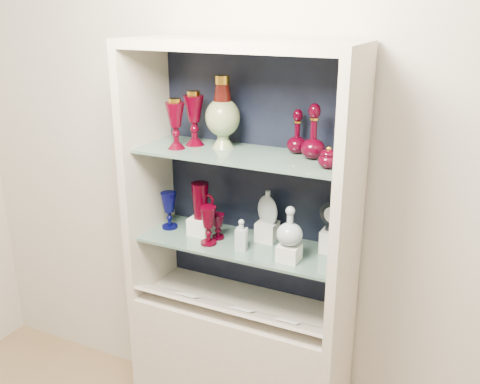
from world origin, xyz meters
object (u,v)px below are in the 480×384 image
at_px(flat_flask, 268,206).
at_px(ruby_decanter_a, 314,128).
at_px(ruby_decanter_b, 297,130).
at_px(ruby_pitcher, 200,201).
at_px(cobalt_goblet, 169,210).
at_px(lidded_bowl, 328,157).
at_px(enamel_urn, 223,112).
at_px(clear_round_decanter, 290,227).
at_px(ruby_goblet_small, 218,226).
at_px(clear_square_bottle, 241,234).
at_px(cameo_medallion, 332,216).
at_px(ruby_goblet_tall, 208,226).
at_px(pedestal_lamp_left, 176,124).
at_px(pedestal_lamp_right, 194,118).

bearing_deg(flat_flask, ruby_decanter_a, 10.01).
distance_m(ruby_decanter_b, flat_flask, 0.37).
height_order(ruby_pitcher, flat_flask, ruby_pitcher).
bearing_deg(cobalt_goblet, flat_flask, 7.89).
xyz_separation_m(lidded_bowl, flat_flask, (-0.30, 0.13, -0.30)).
bearing_deg(cobalt_goblet, ruby_pitcher, 1.17).
bearing_deg(lidded_bowl, flat_flask, 156.78).
height_order(cobalt_goblet, flat_flask, flat_flask).
bearing_deg(enamel_urn, flat_flask, 6.09).
xyz_separation_m(ruby_pitcher, clear_round_decanter, (0.47, -0.08, -0.01)).
distance_m(flat_flask, clear_round_decanter, 0.22).
relative_size(ruby_decanter_a, clear_round_decanter, 1.56).
relative_size(ruby_goblet_small, ruby_pitcher, 0.70).
height_order(clear_square_bottle, cameo_medallion, cameo_medallion).
bearing_deg(ruby_goblet_small, cobalt_goblet, 177.78).
bearing_deg(ruby_goblet_tall, flat_flask, 33.74).
height_order(ruby_goblet_small, flat_flask, flat_flask).
bearing_deg(pedestal_lamp_left, ruby_decanter_b, 16.88).
bearing_deg(ruby_goblet_tall, ruby_decanter_a, 15.70).
distance_m(ruby_pitcher, cameo_medallion, 0.61).
xyz_separation_m(enamel_urn, ruby_goblet_tall, (-0.01, -0.13, -0.49)).
bearing_deg(ruby_decanter_b, clear_square_bottle, -138.93).
height_order(pedestal_lamp_right, lidded_bowl, pedestal_lamp_right).
xyz_separation_m(cobalt_goblet, ruby_goblet_tall, (0.26, -0.08, -0.00)).
bearing_deg(clear_square_bottle, ruby_decanter_a, 21.40).
bearing_deg(ruby_decanter_a, ruby_goblet_small, -173.27).
bearing_deg(clear_round_decanter, ruby_decanter_a, 68.32).
height_order(pedestal_lamp_left, ruby_decanter_a, ruby_decanter_a).
relative_size(ruby_decanter_b, clear_round_decanter, 1.23).
distance_m(pedestal_lamp_right, ruby_goblet_small, 0.50).
relative_size(ruby_decanter_b, lidded_bowl, 2.24).
xyz_separation_m(cobalt_goblet, clear_square_bottle, (0.42, -0.07, -0.02)).
bearing_deg(pedestal_lamp_right, cameo_medallion, 4.20).
bearing_deg(cameo_medallion, ruby_decanter_a, -142.22).
relative_size(ruby_decanter_b, ruby_pitcher, 1.18).
bearing_deg(ruby_pitcher, lidded_bowl, -8.41).
bearing_deg(enamel_urn, ruby_decanter_b, 8.34).
bearing_deg(lidded_bowl, ruby_decanter_a, 133.12).
distance_m(ruby_decanter_a, ruby_goblet_tall, 0.64).
xyz_separation_m(ruby_goblet_tall, cameo_medallion, (0.52, 0.16, 0.08)).
relative_size(pedestal_lamp_left, cobalt_goblet, 1.23).
distance_m(lidded_bowl, clear_square_bottle, 0.54).
distance_m(pedestal_lamp_left, ruby_decanter_b, 0.53).
xyz_separation_m(ruby_decanter_a, ruby_pitcher, (-0.52, -0.04, -0.38)).
height_order(enamel_urn, clear_round_decanter, enamel_urn).
bearing_deg(cameo_medallion, ruby_goblet_tall, -148.63).
height_order(enamel_urn, clear_square_bottle, enamel_urn).
bearing_deg(ruby_goblet_tall, lidded_bowl, 2.01).
distance_m(lidded_bowl, flat_flask, 0.44).
xyz_separation_m(pedestal_lamp_left, ruby_decanter_a, (0.59, 0.10, 0.02)).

